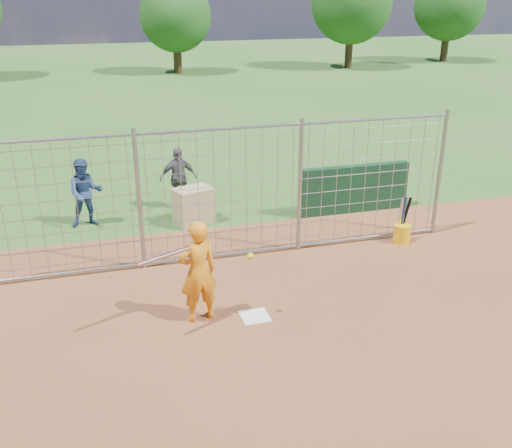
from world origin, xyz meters
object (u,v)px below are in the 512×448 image
object	(u,v)px
bystander_b	(178,178)
equipment_bin	(194,206)
bystander_a	(86,193)
bucket_with_bats	(402,231)
batter	(198,272)

from	to	relation	value
bystander_b	equipment_bin	size ratio (longest dim) A/B	1.84
bystander_b	bystander_a	bearing A→B (deg)	-170.82
bucket_with_bats	bystander_a	bearing A→B (deg)	156.75
equipment_bin	bucket_with_bats	world-z (taller)	bucket_with_bats
bystander_b	bucket_with_bats	distance (m)	5.14
batter	equipment_bin	distance (m)	3.99
bystander_b	equipment_bin	world-z (taller)	bystander_b
bystander_b	batter	bearing A→B (deg)	-99.77
equipment_bin	bystander_b	bearing A→B (deg)	81.84
bystander_b	bucket_with_bats	xyz separation A→B (m)	(4.04, -3.13, -0.49)
bystander_b	bucket_with_bats	bearing A→B (deg)	-42.57
bystander_a	bucket_with_bats	xyz separation A→B (m)	(6.10, -2.62, -0.50)
bystander_a	bucket_with_bats	distance (m)	6.66
equipment_bin	bucket_with_bats	size ratio (longest dim) A/B	0.82
equipment_bin	bystander_a	bearing A→B (deg)	149.97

